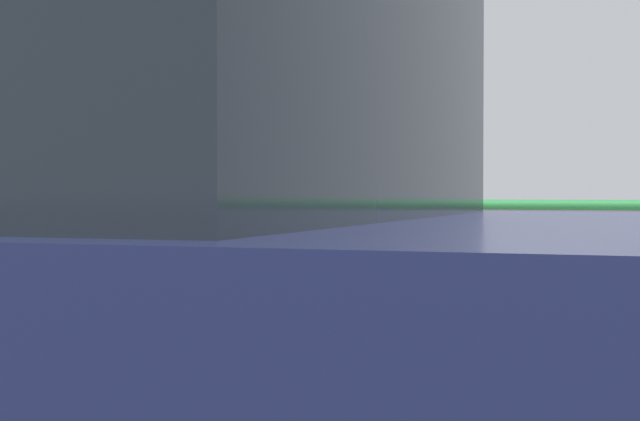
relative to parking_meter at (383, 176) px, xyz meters
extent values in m
cube|color=#9E9B93|center=(-0.16, 0.85, -1.17)|extent=(36.00, 2.62, 0.14)
cylinder|color=slate|center=(0.00, 0.00, -0.56)|extent=(0.07, 0.07, 1.07)
cylinder|color=slate|center=(0.00, 0.00, 0.14)|extent=(0.17, 0.17, 0.34)
sphere|color=silver|center=(0.00, 0.00, 0.34)|extent=(0.17, 0.17, 0.17)
cube|color=black|center=(0.00, -0.09, 0.22)|extent=(0.09, 0.01, 0.07)
cube|color=red|center=(0.00, -0.09, 0.08)|extent=(0.10, 0.01, 0.09)
cylinder|color=black|center=(-0.55, -0.03, -0.70)|extent=(0.15, 0.15, 0.79)
cylinder|color=black|center=(-0.35, 0.00, -0.70)|extent=(0.15, 0.15, 0.79)
cube|color=beige|center=(-0.45, -0.02, -0.01)|extent=(0.44, 0.27, 0.59)
sphere|color=beige|center=(-0.45, -0.02, 0.40)|extent=(0.21, 0.21, 0.21)
cylinder|color=beige|center=(-0.70, -0.05, 0.01)|extent=(0.09, 0.09, 0.56)
cylinder|color=beige|center=(-0.23, 0.22, 0.14)|extent=(0.16, 0.51, 0.41)
cylinder|color=#1E602D|center=(-0.16, 1.90, -0.14)|extent=(24.00, 0.06, 0.06)
cylinder|color=#1E602D|center=(-0.16, 1.90, -0.57)|extent=(24.00, 0.05, 0.05)
cylinder|color=#1E602D|center=(-1.87, 1.90, -0.62)|extent=(0.06, 0.06, 0.96)
cylinder|color=#1E602D|center=(-0.16, 1.90, -0.62)|extent=(0.06, 0.06, 0.96)
camera|label=1|loc=(1.13, -3.67, -0.07)|focal=52.77mm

